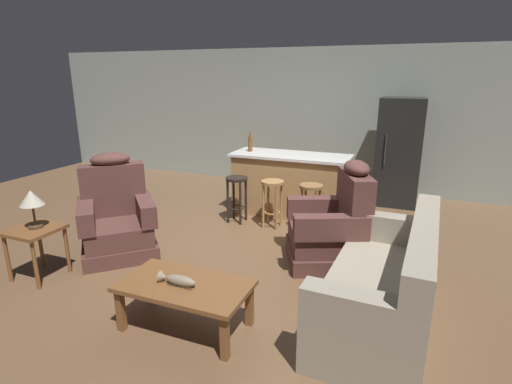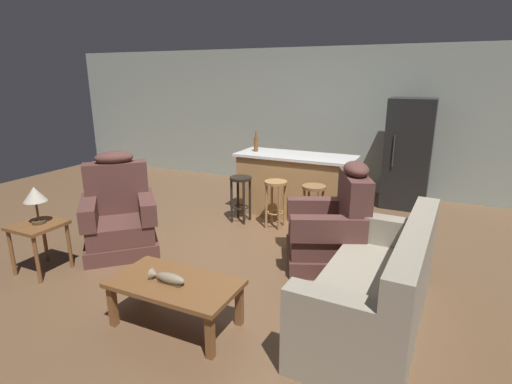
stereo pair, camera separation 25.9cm
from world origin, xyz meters
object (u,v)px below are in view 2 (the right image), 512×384
Objects in this scene: fish_figurine at (167,278)px; bar_stool_middle at (276,195)px; recliner_near_lamp at (119,216)px; couch at (378,290)px; recliner_near_island at (333,229)px; refrigerator at (408,154)px; bottle_tall_green at (256,144)px; coffee_table at (175,287)px; bar_stool_right at (313,201)px; end_table at (38,232)px; kitchen_island at (295,185)px; table_lamp at (35,196)px; bar_stool_left at (241,191)px.

bar_stool_middle reaches higher than fish_figurine.
couch is at bearing 40.74° from recliner_near_lamp.
recliner_near_island is at bearing 62.26° from fish_figurine.
bottle_tall_green is (-2.15, -1.21, 0.19)m from refrigerator.
coffee_table is 1.62× the size of bar_stool_right.
couch is 2.13m from bar_stool_right.
bar_stool_middle is at bearing 91.92° from fish_figurine.
kitchen_island reaches higher than end_table.
kitchen_island is 5.76× the size of bottle_tall_green.
bottle_tall_green is (-0.73, 3.15, 0.70)m from coffee_table.
refrigerator is (3.36, 4.18, 0.42)m from end_table.
end_table is (-3.50, -0.55, 0.12)m from couch.
refrigerator is at bearing 38.80° from kitchen_island.
bar_stool_left is (1.24, 2.33, -0.40)m from table_lamp.
refrigerator reaches higher than table_lamp.
bottle_tall_green reaches higher than bar_stool_middle.
bar_stool_left is 0.86m from bottle_tall_green.
bar_stool_left is (1.26, 2.35, 0.01)m from end_table.
coffee_table is 3.52× the size of bottle_tall_green.
fish_figurine is 2.02m from recliner_near_island.
couch is at bearing 25.90° from fish_figurine.
recliner_near_lamp is 0.68× the size of refrigerator.
bottle_tall_green is (0.86, 2.12, 0.65)m from recliner_near_lamp.
couch is 3.57m from table_lamp.
bar_stool_middle is 2.18× the size of bottle_tall_green.
refrigerator reaches higher than recliner_near_lamp.
kitchen_island is at bearing 1.02° from bottle_tall_green.
kitchen_island is 2.65× the size of bar_stool_left.
end_table is 0.82× the size of bar_stool_right.
fish_figurine is 0.83× the size of table_lamp.
recliner_near_island is 1.71m from kitchen_island.
bar_stool_right is (2.36, 2.35, 0.01)m from end_table.
bottle_tall_green is at bearing 134.09° from bar_stool_middle.
recliner_near_island is 0.67× the size of kitchen_island.
refrigerator is 2.48m from bottle_tall_green.
couch is 6.19× the size of bottle_tall_green.
kitchen_island is 0.89m from bottle_tall_green.
bar_stool_left is 2.82m from refrigerator.
coffee_table is 0.92× the size of recliner_near_lamp.
bar_stool_middle is at bearing -95.58° from kitchen_island.
fish_figurine is 2.62m from bar_stool_right.
fish_figurine is at bearing -6.84° from end_table.
bar_stool_left is 1.00× the size of bar_stool_right.
refrigerator reaches higher than couch.
fish_figurine is 0.61× the size of end_table.
kitchen_island is at bearing 45.69° from bar_stool_left.
bar_stool_left is at bearing 61.83° from end_table.
recliner_near_island is at bearing -58.89° from bar_stool_right.
table_lamp reaches higher than fish_figurine.
end_table is 2.66m from bar_stool_left.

